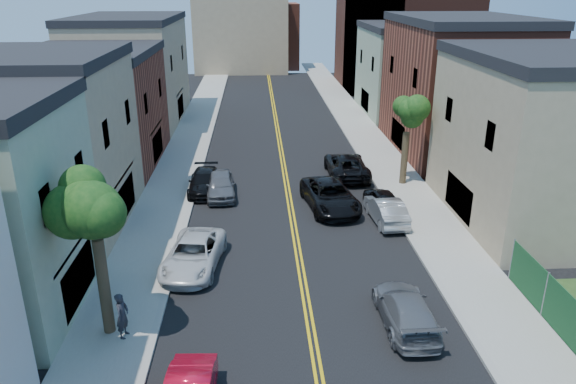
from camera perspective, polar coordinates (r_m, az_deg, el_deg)
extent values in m
cube|color=gray|center=(46.46, -10.64, 4.71)|extent=(3.20, 100.00, 0.15)
cube|color=gray|center=(47.13, 8.85, 5.06)|extent=(3.20, 100.00, 0.15)
cube|color=gray|center=(46.27, -8.48, 4.78)|extent=(0.30, 100.00, 0.15)
cube|color=gray|center=(46.80, 6.75, 5.05)|extent=(0.30, 100.00, 0.15)
cube|color=#998466|center=(32.72, -24.89, 4.27)|extent=(9.00, 10.00, 9.00)
cube|color=brown|center=(42.94, -19.78, 7.91)|extent=(9.00, 12.00, 8.00)
cube|color=#998466|center=(56.17, -16.10, 11.95)|extent=(9.00, 16.00, 9.50)
cube|color=#998466|center=(33.55, 25.27, 4.59)|extent=(9.00, 12.00, 9.00)
cube|color=brown|center=(45.88, 17.31, 10.25)|extent=(9.00, 14.00, 10.00)
cube|color=gray|center=(59.14, 12.58, 12.19)|extent=(9.00, 12.00, 8.50)
cube|color=#4C2319|center=(75.17, 12.04, 15.37)|extent=(16.00, 14.00, 12.00)
cube|color=#4C2319|center=(69.82, 9.05, 19.28)|extent=(6.00, 6.00, 22.00)
cube|color=#998466|center=(86.57, -4.96, 16.43)|extent=(14.00, 8.00, 12.00)
cube|color=brown|center=(90.64, -2.26, 16.06)|extent=(10.00, 8.00, 10.00)
cylinder|color=#3C2F1E|center=(21.99, -18.77, -9.39)|extent=(0.44, 0.44, 3.96)
sphere|color=#0F3A11|center=(20.24, -20.19, 1.26)|extent=(5.20, 5.20, 5.20)
sphere|color=#0F3A11|center=(19.43, -19.40, 3.80)|extent=(3.90, 3.90, 3.90)
sphere|color=#0F3A11|center=(21.03, -20.99, 0.37)|extent=(3.64, 3.64, 3.64)
cylinder|color=#3C2F1E|center=(37.32, 12.13, 3.51)|extent=(0.44, 0.44, 3.52)
sphere|color=#0F3A11|center=(36.40, 12.58, 9.13)|extent=(4.40, 4.40, 4.40)
sphere|color=#0F3A11|center=(36.05, 13.51, 10.37)|extent=(3.30, 3.30, 3.30)
sphere|color=#0F3A11|center=(36.79, 11.67, 8.62)|extent=(3.08, 3.08, 3.08)
imported|color=silver|center=(26.55, -9.91, -6.47)|extent=(3.12, 5.54, 1.46)
imported|color=#55575C|center=(35.12, -7.08, 0.75)|extent=(2.11, 4.61, 1.53)
imported|color=black|center=(36.05, -8.81, 1.06)|extent=(1.94, 4.73, 1.37)
imported|color=#5B5D63|center=(22.63, 12.26, -11.99)|extent=(1.98, 4.82, 1.40)
imported|color=black|center=(33.22, 9.86, -0.80)|extent=(1.86, 4.04, 1.34)
imported|color=#939699|center=(31.62, 10.26, -1.87)|extent=(1.85, 4.50, 1.45)
imported|color=black|center=(38.73, 6.16, 2.81)|extent=(2.75, 5.89, 1.63)
imported|color=black|center=(33.03, 4.45, -0.40)|extent=(3.50, 6.20, 1.63)
imported|color=#23242B|center=(22.05, -17.01, -12.30)|extent=(0.57, 0.75, 1.85)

